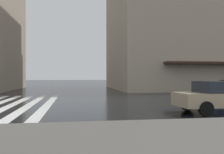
% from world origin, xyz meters
% --- Properties ---
extents(car_champagne, '(1.85, 4.10, 1.41)m').
position_xyz_m(car_champagne, '(-1.00, -9.85, 0.76)').
color(car_champagne, tan).
rests_on(car_champagne, ground_plane).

